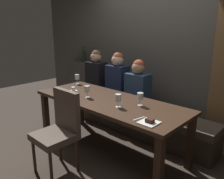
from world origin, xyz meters
TOP-DOWN VIEW (x-y plane):
  - ground at (0.00, 0.00)m, footprint 9.00×9.00m
  - back_wall_tiled at (0.00, 1.22)m, footprint 6.00×0.12m
  - back_counter at (-1.55, 1.04)m, footprint 1.10×0.28m
  - dining_table at (0.00, 0.00)m, footprint 2.20×0.84m
  - banquette_bench at (0.00, 0.70)m, footprint 2.50×0.44m
  - chair_near_side at (-0.10, -0.72)m, footprint 0.45×0.45m
  - diner_redhead at (-1.00, 0.73)m, footprint 0.36×0.24m
  - diner_bearded at (-0.48, 0.73)m, footprint 0.36×0.24m
  - diner_far_end at (-0.03, 0.69)m, footprint 0.36×0.24m
  - wine_bottle_dark_red at (-1.74, 1.06)m, footprint 0.08×0.08m
  - wine_bottle_pale_label at (-1.43, 1.05)m, footprint 0.08×0.08m
  - wine_glass_far_left at (-0.98, 0.26)m, footprint 0.08×0.08m
  - wine_glass_near_left at (0.29, -0.13)m, footprint 0.08×0.08m
  - wine_glass_end_right at (-0.28, -0.12)m, footprint 0.08×0.08m
  - wine_glass_center_back at (0.45, 0.10)m, footprint 0.08×0.08m
  - espresso_cup at (-0.68, -0.06)m, footprint 0.12×0.12m
  - dessert_plate at (0.84, -0.27)m, footprint 0.19×0.19m
  - fork_on_table at (0.70, -0.25)m, footprint 0.04×0.17m

SIDE VIEW (x-z plane):
  - ground at x=0.00m, z-range 0.00..0.00m
  - banquette_bench at x=0.00m, z-range 0.00..0.45m
  - back_counter at x=-1.55m, z-range 0.00..0.95m
  - chair_near_side at x=-0.10m, z-range 0.07..1.05m
  - dining_table at x=0.00m, z-range 0.28..1.02m
  - fork_on_table at x=0.70m, z-range 0.74..0.75m
  - dessert_plate at x=0.84m, z-range 0.73..0.78m
  - espresso_cup at x=-0.68m, z-range 0.73..0.80m
  - diner_far_end at x=-0.03m, z-range 0.43..1.18m
  - diner_bearded at x=-0.48m, z-range 0.43..1.26m
  - diner_redhead at x=-1.00m, z-range 0.43..1.26m
  - wine_glass_end_right at x=-0.28m, z-range 0.77..0.93m
  - wine_glass_near_left at x=0.29m, z-range 0.77..0.93m
  - wine_glass_center_back at x=0.45m, z-range 0.77..0.94m
  - wine_glass_far_left at x=-0.98m, z-range 0.77..0.94m
  - wine_bottle_dark_red at x=-1.74m, z-range 0.91..1.23m
  - wine_bottle_pale_label at x=-1.43m, z-range 0.91..1.23m
  - back_wall_tiled at x=0.00m, z-range 0.00..3.00m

